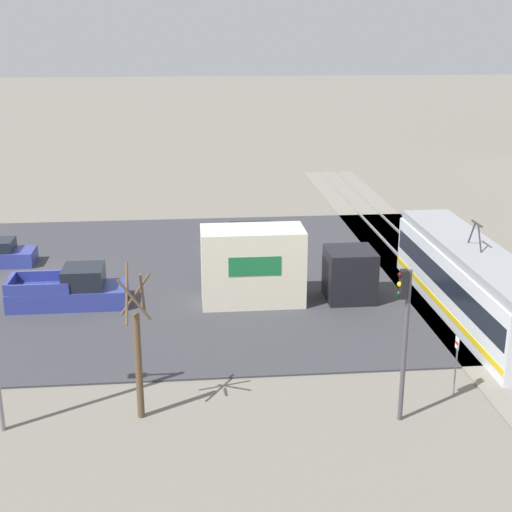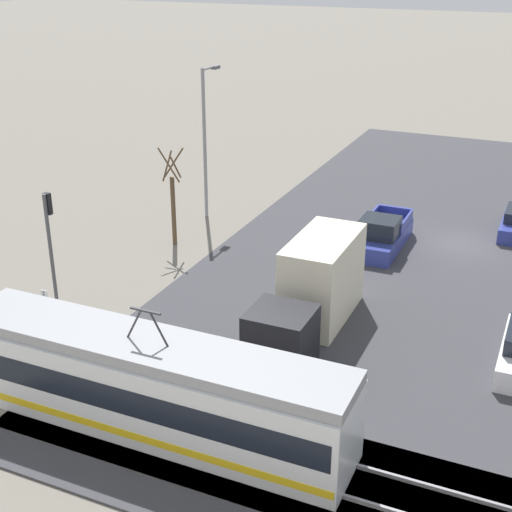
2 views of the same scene
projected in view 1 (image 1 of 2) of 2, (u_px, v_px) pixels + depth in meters
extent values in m
plane|color=slate|center=(40.00, 281.00, 37.17)|extent=(320.00, 320.00, 0.00)
cube|color=#38383D|center=(40.00, 281.00, 37.16)|extent=(23.46, 48.44, 0.08)
cube|color=gray|center=(422.00, 269.00, 39.01)|extent=(54.58, 4.40, 0.08)
cube|color=gray|center=(409.00, 267.00, 38.91)|extent=(53.49, 0.10, 0.14)
cube|color=gray|center=(435.00, 266.00, 39.04)|extent=(53.49, 0.10, 0.14)
cube|color=silver|center=(471.00, 286.00, 32.24)|extent=(13.73, 2.70, 2.83)
cube|color=black|center=(471.00, 279.00, 32.14)|extent=(13.32, 2.73, 0.94)
cube|color=gold|center=(469.00, 304.00, 32.51)|extent=(13.59, 2.74, 0.27)
cube|color=gray|center=(474.00, 252.00, 31.74)|extent=(13.73, 2.48, 0.40)
cylinder|color=#2D2D33|center=(472.00, 233.00, 31.94)|extent=(0.66, 0.07, 1.15)
cylinder|color=#2D2D33|center=(480.00, 238.00, 31.08)|extent=(0.66, 0.07, 1.15)
cube|color=#2D2D33|center=(477.00, 224.00, 31.34)|extent=(1.10, 0.08, 0.06)
cube|color=black|center=(350.00, 274.00, 34.28)|extent=(2.35, 2.28, 2.48)
cube|color=beige|center=(253.00, 266.00, 33.67)|extent=(2.35, 4.84, 3.64)
cube|color=#196B38|center=(255.00, 267.00, 32.44)|extent=(0.02, 2.42, 0.91)
cube|color=navy|center=(69.00, 296.00, 33.70)|extent=(2.09, 5.48, 0.90)
cube|color=black|center=(84.00, 277.00, 33.48)|extent=(1.93, 1.86, 0.98)
cube|color=navy|center=(38.00, 290.00, 32.47)|extent=(0.13, 2.74, 0.53)
cube|color=navy|center=(46.00, 276.00, 34.29)|extent=(0.13, 2.74, 0.53)
cube|color=navy|center=(10.00, 284.00, 33.24)|extent=(1.93, 0.22, 0.53)
cube|color=red|center=(5.00, 299.00, 32.60)|extent=(0.14, 0.04, 0.18)
cube|color=silver|center=(251.00, 242.00, 42.14)|extent=(1.71, 4.76, 0.90)
cube|color=black|center=(251.00, 229.00, 41.91)|extent=(1.47, 2.47, 0.66)
cylinder|color=#47474C|center=(405.00, 347.00, 23.32)|extent=(0.16, 0.16, 5.36)
cube|color=black|center=(404.00, 284.00, 22.62)|extent=(0.28, 0.22, 0.95)
sphere|color=#390606|center=(401.00, 275.00, 22.51)|extent=(0.18, 0.18, 0.18)
sphere|color=yellow|center=(400.00, 284.00, 22.61)|extent=(0.18, 0.18, 0.18)
sphere|color=black|center=(399.00, 294.00, 22.71)|extent=(0.18, 0.18, 0.18)
cylinder|color=brown|center=(139.00, 367.00, 23.73)|extent=(0.24, 0.24, 3.77)
cylinder|color=brown|center=(134.00, 300.00, 22.73)|extent=(0.09, 1.05, 1.44)
cylinder|color=brown|center=(142.00, 293.00, 22.95)|extent=(1.26, 0.09, 1.75)
cylinder|color=brown|center=(135.00, 294.00, 23.20)|extent=(0.09, 1.05, 1.44)
cylinder|color=brown|center=(127.00, 294.00, 22.90)|extent=(1.26, 0.09, 1.75)
cylinder|color=gray|center=(456.00, 366.00, 25.41)|extent=(0.06, 0.06, 2.26)
cube|color=white|center=(457.00, 343.00, 25.13)|extent=(0.32, 0.02, 0.44)
cube|color=red|center=(457.00, 343.00, 25.13)|extent=(0.31, 0.01, 0.10)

